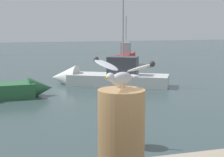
{
  "coord_description": "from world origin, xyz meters",
  "views": [
    {
      "loc": [
        -1.43,
        -3.05,
        2.98
      ],
      "look_at": [
        -0.58,
        -0.24,
        2.54
      ],
      "focal_mm": 57.43,
      "sensor_mm": 36.0,
      "label": 1
    }
  ],
  "objects_px": {
    "mooring_post": "(121,138)",
    "boat_white": "(102,77)",
    "channel_buoy": "(132,128)",
    "seagull": "(121,74)",
    "boat_red": "(127,58)"
  },
  "relations": [
    {
      "from": "seagull",
      "to": "boat_red",
      "type": "height_order",
      "value": "boat_red"
    },
    {
      "from": "seagull",
      "to": "boat_white",
      "type": "bearing_deg",
      "value": 75.37
    },
    {
      "from": "boat_white",
      "to": "channel_buoy",
      "type": "height_order",
      "value": "boat_white"
    },
    {
      "from": "mooring_post",
      "to": "boat_white",
      "type": "bearing_deg",
      "value": 75.38
    },
    {
      "from": "seagull",
      "to": "channel_buoy",
      "type": "distance_m",
      "value": 6.19
    },
    {
      "from": "mooring_post",
      "to": "boat_white",
      "type": "xyz_separation_m",
      "value": [
        3.76,
        14.43,
        -1.7
      ]
    },
    {
      "from": "boat_red",
      "to": "boat_white",
      "type": "height_order",
      "value": "boat_white"
    },
    {
      "from": "mooring_post",
      "to": "boat_white",
      "type": "relative_size",
      "value": 0.13
    },
    {
      "from": "mooring_post",
      "to": "channel_buoy",
      "type": "xyz_separation_m",
      "value": [
        2.07,
        5.43,
        -1.62
      ]
    },
    {
      "from": "boat_red",
      "to": "channel_buoy",
      "type": "distance_m",
      "value": 17.61
    },
    {
      "from": "channel_buoy",
      "to": "seagull",
      "type": "bearing_deg",
      "value": -110.92
    },
    {
      "from": "mooring_post",
      "to": "boat_white",
      "type": "distance_m",
      "value": 15.01
    },
    {
      "from": "mooring_post",
      "to": "seagull",
      "type": "relative_size",
      "value": 1.45
    },
    {
      "from": "channel_buoy",
      "to": "boat_red",
      "type": "bearing_deg",
      "value": 71.21
    },
    {
      "from": "seagull",
      "to": "boat_white",
      "type": "height_order",
      "value": "boat_white"
    }
  ]
}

